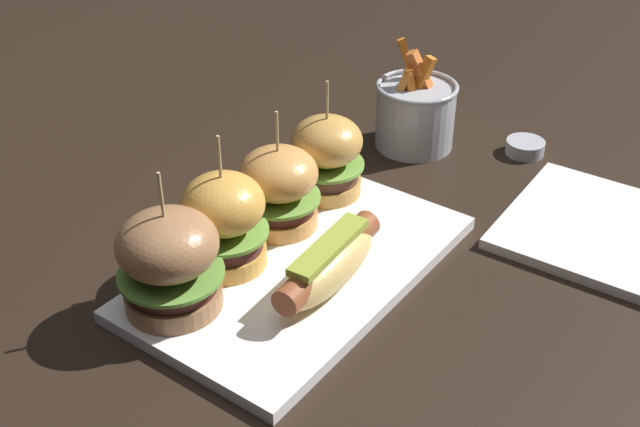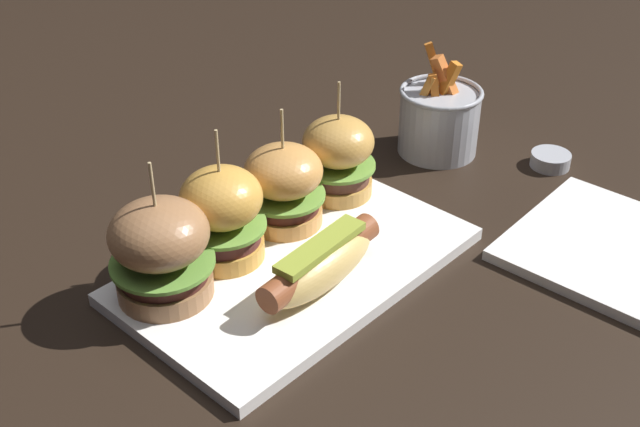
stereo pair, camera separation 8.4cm
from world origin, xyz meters
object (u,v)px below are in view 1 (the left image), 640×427
(slider_center_right, at_px, (279,188))
(fries_bucket, at_px, (415,113))
(platter_main, at_px, (300,267))
(sauce_ramekin, at_px, (525,147))
(hot_dog, at_px, (329,263))
(slider_center_left, at_px, (224,220))
(side_plate, at_px, (602,230))
(slider_far_left, at_px, (169,261))
(slider_far_right, at_px, (327,155))

(slider_center_right, xyz_separation_m, fries_bucket, (0.27, -0.01, -0.01))
(platter_main, distance_m, sauce_ramekin, 0.39)
(slider_center_right, bearing_deg, platter_main, -125.53)
(fries_bucket, bearing_deg, platter_main, -171.41)
(hot_dog, bearing_deg, slider_center_left, 107.18)
(slider_center_left, height_order, slider_center_right, slider_center_left)
(fries_bucket, height_order, side_plate, fries_bucket)
(platter_main, height_order, slider_center_right, slider_center_right)
(slider_far_left, bearing_deg, fries_bucket, -1.04)
(sauce_ramekin, bearing_deg, slider_far_right, 150.39)
(slider_center_left, xyz_separation_m, slider_far_right, (0.17, -0.00, -0.00))
(hot_dog, distance_m, slider_center_left, 0.11)
(slider_center_left, distance_m, fries_bucket, 0.36)
(slider_center_left, xyz_separation_m, fries_bucket, (0.36, -0.01, -0.02))
(side_plate, bearing_deg, platter_main, 137.77)
(slider_center_left, xyz_separation_m, sauce_ramekin, (0.42, -0.14, -0.06))
(fries_bucket, bearing_deg, slider_far_left, 178.96)
(side_plate, bearing_deg, hot_dog, 145.38)
(platter_main, xyz_separation_m, side_plate, (0.25, -0.23, -0.00))
(slider_far_right, xyz_separation_m, fries_bucket, (0.18, -0.01, -0.02))
(slider_center_left, relative_size, sauce_ramekin, 2.94)
(platter_main, relative_size, hot_dog, 2.25)
(sauce_ramekin, bearing_deg, platter_main, 167.55)
(platter_main, distance_m, side_plate, 0.34)
(slider_center_right, distance_m, side_plate, 0.36)
(slider_far_right, distance_m, fries_bucket, 0.18)
(hot_dog, bearing_deg, sauce_ramekin, -5.41)
(slider_center_left, bearing_deg, hot_dog, -72.82)
(slider_far_left, xyz_separation_m, slider_center_right, (0.17, 0.00, -0.00))
(slider_far_right, bearing_deg, side_plate, -66.56)
(fries_bucket, height_order, sauce_ramekin, fries_bucket)
(platter_main, height_order, side_plate, platter_main)
(platter_main, bearing_deg, slider_far_left, 156.38)
(slider_center_right, bearing_deg, sauce_ramekin, -23.12)
(slider_far_right, height_order, side_plate, slider_far_right)
(slider_far_left, xyz_separation_m, slider_center_left, (0.08, 0.00, 0.00))
(slider_center_left, distance_m, slider_center_right, 0.09)
(hot_dog, distance_m, fries_bucket, 0.34)
(platter_main, xyz_separation_m, slider_center_right, (0.04, 0.06, 0.05))
(slider_center_right, height_order, fries_bucket, slider_center_right)
(slider_far_left, bearing_deg, slider_center_right, 1.47)
(platter_main, bearing_deg, side_plate, -42.23)
(slider_center_left, relative_size, slider_center_right, 1.07)
(slider_far_right, distance_m, sauce_ramekin, 0.29)
(slider_center_left, xyz_separation_m, slider_center_right, (0.09, 0.00, -0.00))
(slider_far_right, bearing_deg, slider_center_left, 179.52)
(slider_center_left, bearing_deg, side_plate, -44.07)
(slider_center_right, relative_size, fries_bucket, 1.01)
(slider_far_left, bearing_deg, slider_center_left, 2.87)
(platter_main, xyz_separation_m, slider_far_left, (-0.13, 0.06, 0.06))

